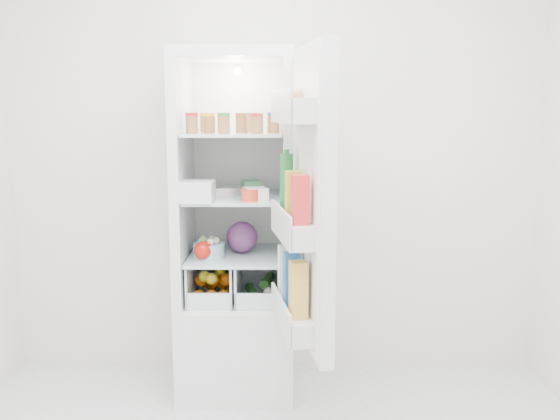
{
  "coord_description": "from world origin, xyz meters",
  "views": [
    {
      "loc": [
        0.06,
        -2.03,
        1.51
      ],
      "look_at": [
        0.03,
        0.95,
        1.02
      ],
      "focal_mm": 40.0,
      "sensor_mm": 36.0,
      "label": 1
    }
  ],
  "objects_px": {
    "red_cabbage": "(242,237)",
    "mushroom_bowl": "(209,250)",
    "fridge_door": "(306,207)",
    "refrigerator": "(237,266)"
  },
  "relations": [
    {
      "from": "mushroom_bowl",
      "to": "fridge_door",
      "type": "relative_size",
      "value": 0.12
    },
    {
      "from": "mushroom_bowl",
      "to": "fridge_door",
      "type": "bearing_deg",
      "value": -45.62
    },
    {
      "from": "fridge_door",
      "to": "refrigerator",
      "type": "bearing_deg",
      "value": 19.51
    },
    {
      "from": "refrigerator",
      "to": "fridge_door",
      "type": "bearing_deg",
      "value": -61.11
    },
    {
      "from": "red_cabbage",
      "to": "fridge_door",
      "type": "height_order",
      "value": "fridge_door"
    },
    {
      "from": "refrigerator",
      "to": "red_cabbage",
      "type": "distance_m",
      "value": 0.17
    },
    {
      "from": "mushroom_bowl",
      "to": "refrigerator",
      "type": "bearing_deg",
      "value": 45.81
    },
    {
      "from": "mushroom_bowl",
      "to": "fridge_door",
      "type": "distance_m",
      "value": 0.76
    },
    {
      "from": "red_cabbage",
      "to": "mushroom_bowl",
      "type": "height_order",
      "value": "red_cabbage"
    },
    {
      "from": "refrigerator",
      "to": "red_cabbage",
      "type": "xyz_separation_m",
      "value": [
        0.03,
        -0.03,
        0.17
      ]
    }
  ]
}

